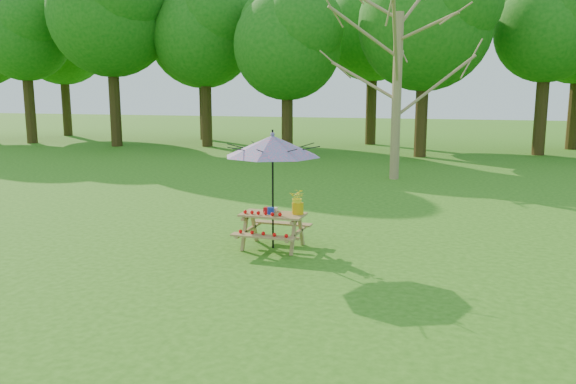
% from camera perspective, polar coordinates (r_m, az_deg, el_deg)
% --- Properties ---
extents(ground, '(120.00, 120.00, 0.00)m').
position_cam_1_polar(ground, '(8.41, -23.92, -11.16)').
color(ground, '#2E6A14').
rests_on(ground, ground).
extents(picnic_table, '(1.20, 1.32, 0.67)m').
position_cam_1_polar(picnic_table, '(10.67, -1.54, -4.01)').
color(picnic_table, '#A6804B').
rests_on(picnic_table, ground).
extents(patio_umbrella, '(1.89, 1.89, 2.25)m').
position_cam_1_polar(patio_umbrella, '(10.40, -1.58, 4.69)').
color(patio_umbrella, black).
rests_on(patio_umbrella, ground).
extents(produce_bins, '(0.24, 0.40, 0.13)m').
position_cam_1_polar(produce_bins, '(10.65, -1.79, -1.85)').
color(produce_bins, '#B60E15').
rests_on(produce_bins, picnic_table).
extents(tomatoes_row, '(0.77, 0.13, 0.07)m').
position_cam_1_polar(tomatoes_row, '(10.48, -2.65, -2.16)').
color(tomatoes_row, '#F20908').
rests_on(tomatoes_row, picnic_table).
extents(flower_bucket, '(0.30, 0.26, 0.48)m').
position_cam_1_polar(flower_bucket, '(10.50, 1.00, -0.88)').
color(flower_bucket, '#DFA60B').
rests_on(flower_bucket, picnic_table).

